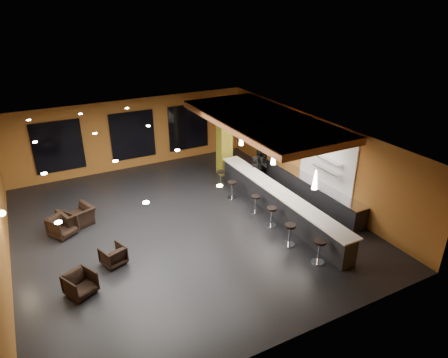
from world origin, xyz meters
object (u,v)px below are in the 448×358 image
armchair_a (80,284)px  bar_stool_1 (290,232)px  staff_b (265,164)px  prep_counter (310,189)px  pendant_1 (273,156)px  armchair_c (63,226)px  bar_stool_2 (272,214)px  pendant_2 (241,137)px  staff_a (256,172)px  bar_stool_0 (319,249)px  pendant_0 (315,179)px  armchair_b (113,255)px  staff_c (260,162)px  bar_stool_5 (221,176)px  column (224,140)px  bar_counter (278,203)px  bar_stool_4 (232,188)px  armchair_d (76,217)px  bar_stool_3 (256,202)px

armchair_a → bar_stool_1: 6.97m
staff_b → prep_counter: bearing=-75.7°
staff_b → armchair_a: 10.21m
pendant_1 → armchair_a: (-7.83, -1.72, -1.99)m
armchair_c → bar_stool_2: (7.10, -3.00, 0.12)m
pendant_2 → staff_a: size_ratio=0.46×
prep_counter → bar_stool_0: bearing=-125.2°
pendant_0 → armchair_b: size_ratio=0.98×
armchair_a → pendant_0: bearing=-31.9°
staff_c → bar_stool_5: size_ratio=2.19×
pendant_2 → staff_b: 2.10m
staff_c → column: bearing=115.8°
pendant_1 → armchair_c: bearing=166.6°
pendant_1 → armchair_b: pendant_1 is taller
staff_c → armchair_b: staff_c is taller
bar_counter → bar_stool_4: bearing=114.4°
bar_counter → pendant_0: size_ratio=11.43×
armchair_b → bar_stool_5: bar_stool_5 is taller
prep_counter → pendant_1: pendant_1 is taller
staff_c → armchair_d: size_ratio=1.35×
bar_counter → pendant_1: (0.00, 0.50, 1.85)m
staff_b → bar_stool_1: bearing=-112.9°
armchair_c → bar_stool_1: bar_stool_1 is taller
staff_c → armchair_c: staff_c is taller
staff_b → armchair_c: staff_b is taller
pendant_2 → staff_a: 1.74m
pendant_1 → staff_b: bearing=61.8°
prep_counter → bar_stool_1: size_ratio=7.23×
prep_counter → armchair_b: 8.67m
pendant_1 → bar_stool_2: pendant_1 is taller
armchair_b → bar_stool_0: bar_stool_0 is taller
bar_counter → armchair_b: (-6.64, -0.21, -0.18)m
bar_counter → prep_counter: (2.00, 0.50, -0.07)m
staff_c → bar_stool_4: (-2.28, -1.36, -0.28)m
bar_stool_0 → pendant_2: bearing=84.0°
staff_b → armchair_d: bearing=-176.7°
pendant_0 → bar_stool_1: pendant_0 is taller
bar_stool_5 → bar_stool_0: bearing=-89.1°
pendant_0 → bar_stool_3: 3.25m
pendant_2 → bar_stool_4: pendant_2 is taller
pendant_2 → armchair_c: size_ratio=0.82×
staff_a → armchair_b: staff_a is taller
staff_a → bar_stool_3: 2.32m
bar_stool_1 → prep_counter: bearing=40.7°
bar_stool_1 → armchair_b: bearing=162.7°
pendant_2 → armchair_d: (-7.28, -0.17, -1.97)m
armchair_c → bar_stool_2: size_ratio=1.07×
pendant_0 → staff_b: bearing=74.6°
bar_counter → staff_c: staff_c is taller
armchair_d → bar_stool_0: bearing=117.9°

